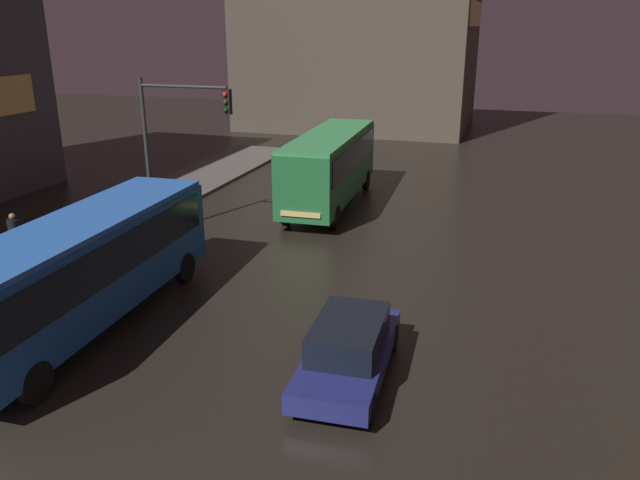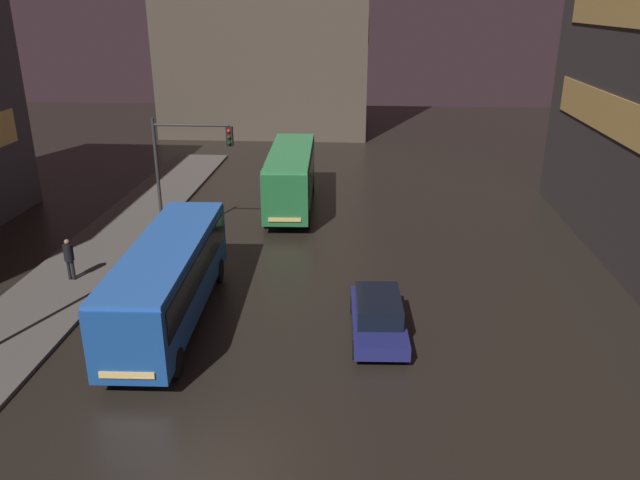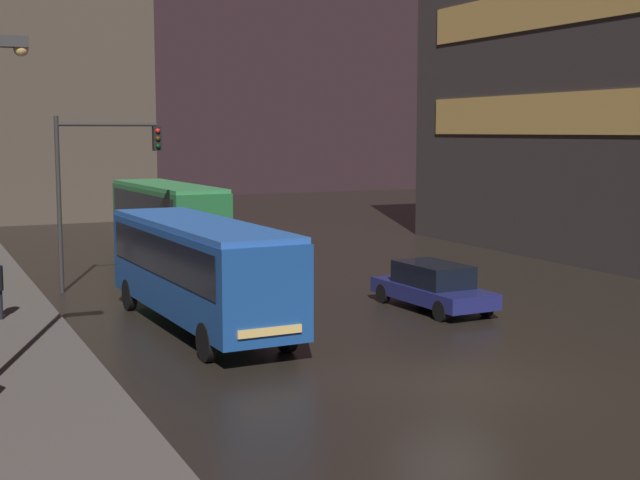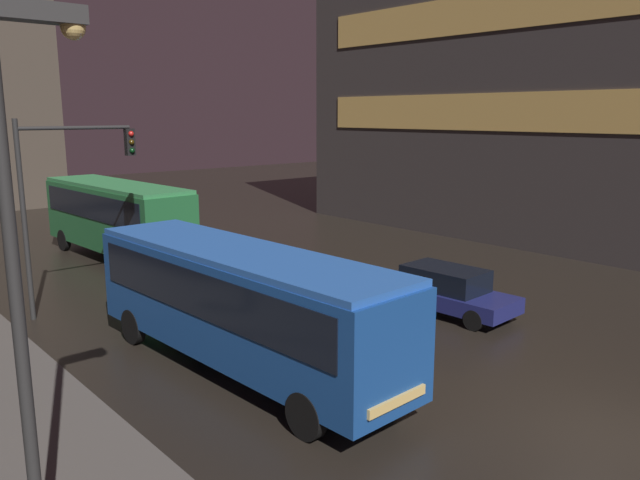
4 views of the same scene
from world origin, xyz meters
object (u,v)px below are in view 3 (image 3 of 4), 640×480
object	(u,v)px
bus_near	(199,263)
car_taxi	(433,286)
traffic_light_main	(96,172)
bus_far	(168,214)

from	to	relation	value
bus_near	car_taxi	xyz separation A→B (m)	(7.70, -0.40, -1.18)
car_taxi	traffic_light_main	size ratio (longest dim) A/B	0.77
bus_near	traffic_light_main	bearing A→B (deg)	-81.77
bus_far	traffic_light_main	world-z (taller)	traffic_light_main
bus_far	traffic_light_main	distance (m)	7.98
bus_far	car_taxi	bearing A→B (deg)	105.71
bus_near	bus_far	distance (m)	14.34
bus_near	bus_far	xyz separation A→B (m)	(2.88, 14.05, 0.15)
bus_near	traffic_light_main	distance (m)	8.17
bus_far	car_taxi	xyz separation A→B (m)	(4.81, -14.45, -1.33)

